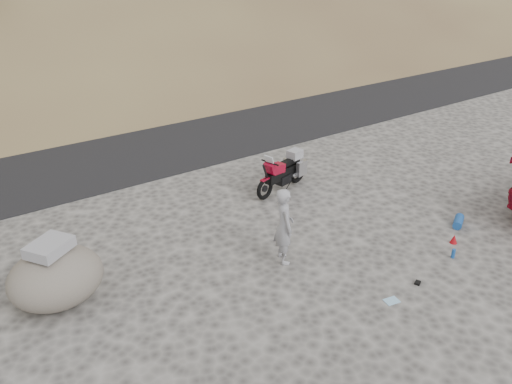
# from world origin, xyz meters

# --- Properties ---
(ground) EXTENTS (140.00, 140.00, 0.00)m
(ground) POSITION_xyz_m (0.00, 0.00, 0.00)
(ground) COLOR #464340
(ground) RESTS_ON ground
(road) EXTENTS (120.00, 7.00, 0.05)m
(road) POSITION_xyz_m (0.00, 9.00, 0.00)
(road) COLOR black
(road) RESTS_ON ground
(motorcycle) EXTENTS (1.94, 0.86, 1.17)m
(motorcycle) POSITION_xyz_m (1.03, 3.07, 0.50)
(motorcycle) COLOR black
(motorcycle) RESTS_ON ground
(man) EXTENTS (0.57, 0.69, 1.64)m
(man) POSITION_xyz_m (-1.01, 0.40, 0.00)
(man) COLOR #96959B
(man) RESTS_ON ground
(boulder) EXTENTS (2.08, 1.94, 1.27)m
(boulder) POSITION_xyz_m (-5.19, 1.61, 0.56)
(boulder) COLOR #605A53
(boulder) RESTS_ON ground
(gear_blue_mat) EXTENTS (0.54, 0.42, 0.20)m
(gear_blue_mat) POSITION_xyz_m (3.22, -0.76, 0.10)
(gear_blue_mat) COLOR #1A4E9E
(gear_blue_mat) RESTS_ON ground
(gear_bottle) EXTENTS (0.08, 0.08, 0.20)m
(gear_bottle) POSITION_xyz_m (1.98, -1.53, 0.10)
(gear_bottle) COLOR #1A4E9E
(gear_bottle) RESTS_ON ground
(gear_funnel) EXTENTS (0.17, 0.17, 0.20)m
(gear_funnel) POSITION_xyz_m (2.48, -1.18, 0.10)
(gear_funnel) COLOR #A90B13
(gear_funnel) RESTS_ON ground
(gear_glove_b) EXTENTS (0.16, 0.14, 0.04)m
(gear_glove_b) POSITION_xyz_m (0.65, -1.71, 0.02)
(gear_glove_b) COLOR black
(gear_glove_b) RESTS_ON ground
(gear_blue_cloth) EXTENTS (0.30, 0.24, 0.01)m
(gear_blue_cloth) POSITION_xyz_m (-0.16, -1.79, 0.01)
(gear_blue_cloth) COLOR #96C7E7
(gear_blue_cloth) RESTS_ON ground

